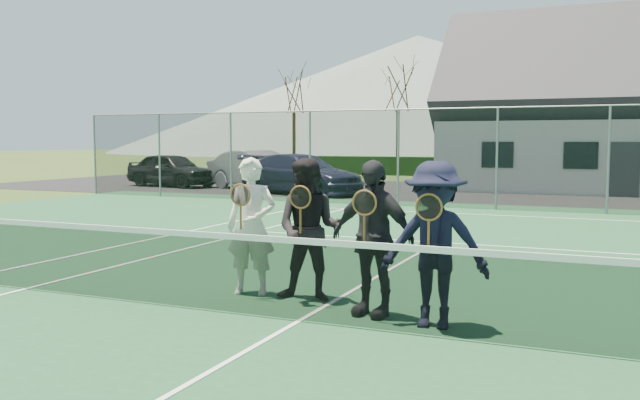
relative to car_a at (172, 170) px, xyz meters
The scene contains 19 objects.
ground 15.00m from the car_a, ahead, with size 220.00×220.00×0.00m, color #304719.
court_surface 23.52m from the car_a, 50.74° to the right, with size 30.00×30.00×0.02m, color #1C4C2B.
tarmac_carpark 11.05m from the car_a, ahead, with size 40.00×12.00×0.01m, color black.
hedge_row 20.29m from the car_a, 42.85° to the left, with size 40.00×1.20×1.10m, color black.
hill_west 77.90m from the car_a, 97.51° to the left, with size 110.00×110.00×18.00m, color slate.
car_a is the anchor object (origin of this frame).
car_b 4.38m from the car_a, ahead, with size 1.73×4.96×1.63m, color gray.
car_c 7.27m from the car_a, 12.36° to the right, with size 2.15×5.28×1.53m, color #1C1C38.
court_markings 23.52m from the car_a, 50.74° to the right, with size 11.03×23.83×0.01m.
tennis_net 23.51m from the car_a, 50.74° to the right, with size 11.68×0.08×1.10m.
perimeter_fence 15.62m from the car_a, 17.54° to the right, with size 30.07×0.07×3.02m.
clubhouse 20.01m from the car_a, 17.07° to the left, with size 15.60×8.20×7.70m.
tree_a 15.67m from the car_a, 94.35° to the left, with size 3.20×3.20×7.77m.
tree_b 16.70m from the car_a, 68.35° to the left, with size 3.20×3.20×7.77m.
tree_c 23.00m from the car_a, 41.25° to the left, with size 3.20×3.20×7.77m.
player_a 22.00m from the car_a, 51.44° to the right, with size 0.73×0.56×1.80m.
player_b 22.55m from the car_a, 49.79° to the right, with size 0.96×0.80×1.80m.
player_c 23.47m from the car_a, 48.59° to the right, with size 1.12×0.63×1.80m.
player_d 24.14m from the car_a, 47.52° to the right, with size 1.22×0.77×1.80m.
Camera 1 is at (3.18, -6.69, 2.03)m, focal length 38.00 mm.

